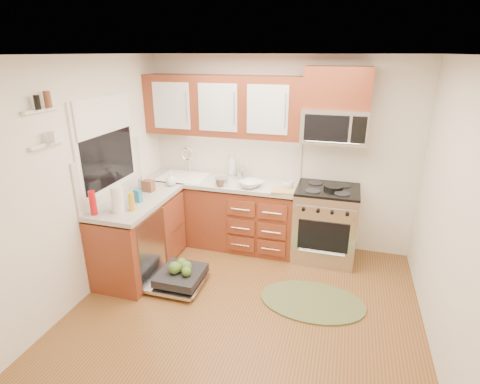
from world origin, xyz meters
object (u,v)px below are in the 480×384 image
(dishwasher, at_px, (178,278))
(bowl_b, at_px, (248,185))
(rug, at_px, (312,301))
(skillet, at_px, (333,187))
(microwave, at_px, (334,126))
(bowl_a, at_px, (251,184))
(cutting_board, at_px, (285,191))
(stock_pot, at_px, (221,182))
(upper_cabinets, at_px, (222,106))
(cup, at_px, (288,185))
(sink, at_px, (184,185))
(paper_towel_roll, at_px, (118,199))
(range, at_px, (325,223))

(dishwasher, relative_size, bowl_b, 2.88)
(rug, xyz_separation_m, skillet, (0.09, 1.01, 0.96))
(microwave, height_order, bowl_a, microwave)
(cutting_board, height_order, bowl_a, bowl_a)
(microwave, height_order, stock_pot, microwave)
(upper_cabinets, relative_size, bowl_b, 8.42)
(upper_cabinets, relative_size, cutting_board, 6.53)
(cup, bearing_deg, microwave, 22.55)
(upper_cabinets, xyz_separation_m, skillet, (1.47, -0.15, -0.90))
(sink, height_order, paper_towel_roll, paper_towel_roll)
(stock_pot, bearing_deg, bowl_a, 13.79)
(sink, height_order, rug, sink)
(paper_towel_roll, distance_m, bowl_b, 1.59)
(paper_towel_roll, bearing_deg, stock_pot, 54.40)
(rug, bearing_deg, skillet, 85.01)
(range, bearing_deg, microwave, 90.00)
(rug, bearing_deg, bowl_a, 135.65)
(cup, bearing_deg, dishwasher, -135.25)
(dishwasher, bearing_deg, bowl_a, 59.46)
(microwave, height_order, paper_towel_roll, microwave)
(bowl_b, bearing_deg, cutting_board, -3.69)
(range, height_order, bowl_a, bowl_a)
(microwave, height_order, bowl_b, microwave)
(range, xyz_separation_m, skillet, (0.06, -0.00, 0.50))
(dishwasher, bearing_deg, upper_cabinets, 83.96)
(stock_pot, distance_m, paper_towel_roll, 1.34)
(stock_pot, bearing_deg, microwave, 14.10)
(cutting_board, height_order, paper_towel_roll, paper_towel_roll)
(skillet, distance_m, cutting_board, 0.60)
(sink, bearing_deg, rug, -27.83)
(upper_cabinets, bearing_deg, microwave, -1.02)
(sink, distance_m, bowl_b, 0.99)
(dishwasher, height_order, stock_pot, stock_pot)
(paper_towel_roll, distance_m, cup, 2.02)
(rug, distance_m, cutting_board, 1.31)
(cutting_board, bearing_deg, rug, -59.57)
(cup, bearing_deg, upper_cabinets, 166.37)
(sink, distance_m, bowl_a, 1.00)
(sink, distance_m, cutting_board, 1.45)
(stock_pot, height_order, bowl_a, stock_pot)
(paper_towel_roll, xyz_separation_m, bowl_b, (1.13, 1.12, -0.10))
(sink, xyz_separation_m, paper_towel_roll, (-0.16, -1.29, 0.27))
(sink, distance_m, skillet, 2.00)
(sink, distance_m, dishwasher, 1.38)
(stock_pot, bearing_deg, bowl_b, 4.92)
(dishwasher, height_order, cutting_board, cutting_board)
(bowl_a, xyz_separation_m, bowl_b, (-0.02, -0.06, 0.01))
(upper_cabinets, distance_m, bowl_b, 1.06)
(paper_towel_roll, bearing_deg, bowl_a, 45.72)
(upper_cabinets, distance_m, skillet, 1.73)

